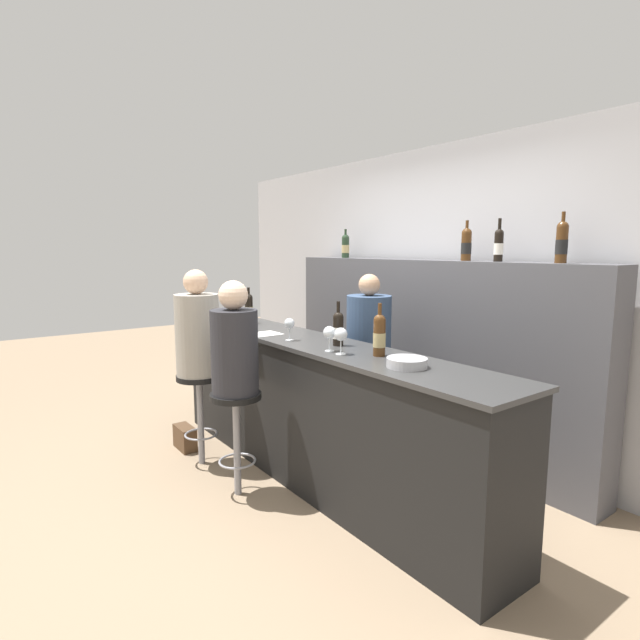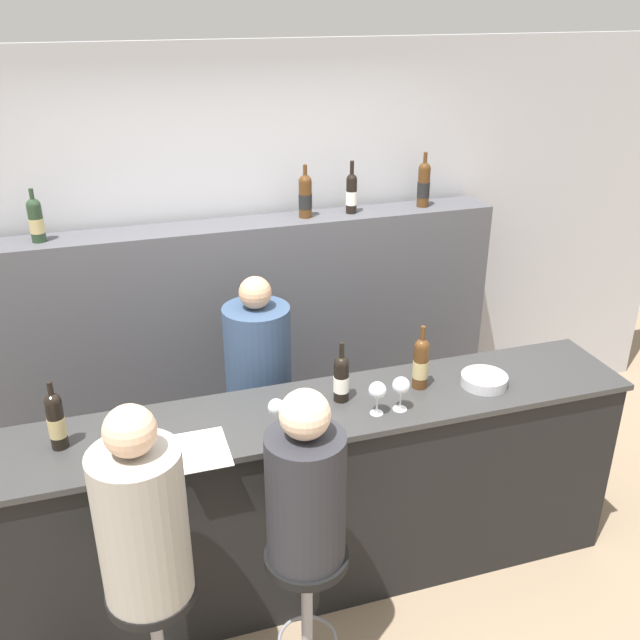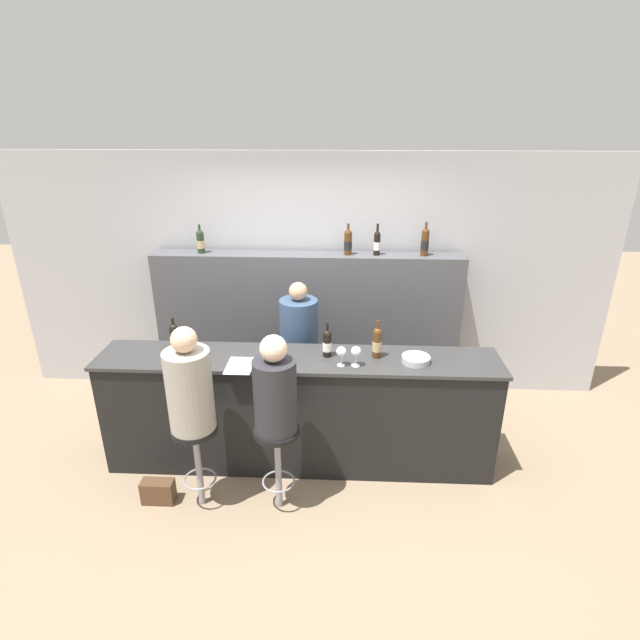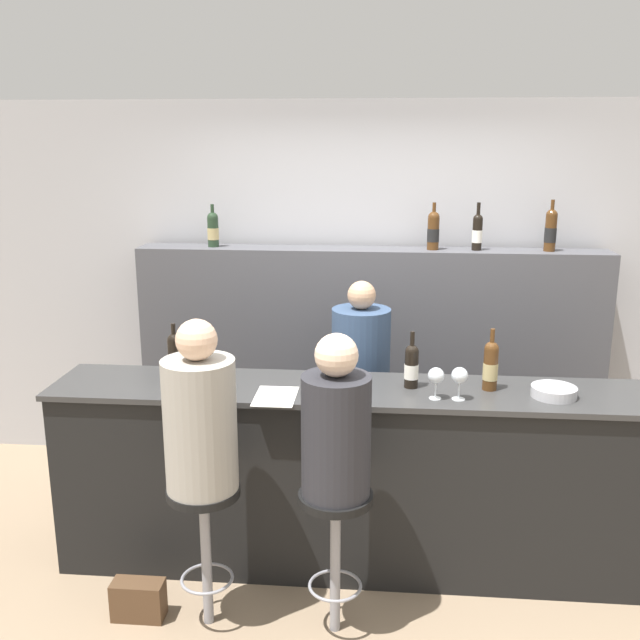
# 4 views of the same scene
# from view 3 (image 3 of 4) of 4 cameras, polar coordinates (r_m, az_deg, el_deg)

# --- Properties ---
(ground_plane) EXTENTS (16.00, 16.00, 0.00)m
(ground_plane) POSITION_cam_3_polar(r_m,az_deg,el_deg) (4.54, -2.61, -17.69)
(ground_plane) COLOR #8C755B
(wall_back) EXTENTS (6.40, 0.05, 2.60)m
(wall_back) POSITION_cam_3_polar(r_m,az_deg,el_deg) (5.37, -1.28, 4.87)
(wall_back) COLOR #B2B2B7
(wall_back) RESTS_ON ground_plane
(bar_counter) EXTENTS (3.38, 0.55, 1.05)m
(bar_counter) POSITION_cam_3_polar(r_m,az_deg,el_deg) (4.43, -2.44, -10.35)
(bar_counter) COLOR black
(bar_counter) RESTS_ON ground_plane
(back_bar_cabinet) EXTENTS (3.17, 0.28, 1.62)m
(back_bar_cabinet) POSITION_cam_3_polar(r_m,az_deg,el_deg) (5.34, -1.40, -0.89)
(back_bar_cabinet) COLOR #4C4C51
(back_bar_cabinet) RESTS_ON ground_plane
(wine_bottle_counter_0) EXTENTS (0.07, 0.07, 0.32)m
(wine_bottle_counter_0) POSITION_cam_3_polar(r_m,az_deg,el_deg) (4.36, -16.28, -2.02)
(wine_bottle_counter_0) COLOR black
(wine_bottle_counter_0) RESTS_ON bar_counter
(wine_bottle_counter_1) EXTENTS (0.08, 0.08, 0.31)m
(wine_bottle_counter_1) POSITION_cam_3_polar(r_m,az_deg,el_deg) (4.14, 0.83, -2.63)
(wine_bottle_counter_1) COLOR black
(wine_bottle_counter_1) RESTS_ON bar_counter
(wine_bottle_counter_2) EXTENTS (0.08, 0.08, 0.33)m
(wine_bottle_counter_2) POSITION_cam_3_polar(r_m,az_deg,el_deg) (4.14, 6.55, -2.55)
(wine_bottle_counter_2) COLOR #4C2D14
(wine_bottle_counter_2) RESTS_ON bar_counter
(wine_bottle_backbar_0) EXTENTS (0.08, 0.08, 0.29)m
(wine_bottle_backbar_0) POSITION_cam_3_polar(r_m,az_deg,el_deg) (5.23, -13.50, 8.76)
(wine_bottle_backbar_0) COLOR #233823
(wine_bottle_backbar_0) RESTS_ON back_bar_cabinet
(wine_bottle_backbar_1) EXTENTS (0.08, 0.08, 0.31)m
(wine_bottle_backbar_1) POSITION_cam_3_polar(r_m,az_deg,el_deg) (5.02, 3.22, 8.90)
(wine_bottle_backbar_1) COLOR #4C2D14
(wine_bottle_backbar_1) RESTS_ON back_bar_cabinet
(wine_bottle_backbar_2) EXTENTS (0.07, 0.07, 0.31)m
(wine_bottle_backbar_2) POSITION_cam_3_polar(r_m,az_deg,el_deg) (5.04, 6.53, 8.77)
(wine_bottle_backbar_2) COLOR black
(wine_bottle_backbar_2) RESTS_ON back_bar_cabinet
(wine_bottle_backbar_3) EXTENTS (0.08, 0.08, 0.34)m
(wine_bottle_backbar_3) POSITION_cam_3_polar(r_m,az_deg,el_deg) (5.09, 11.91, 8.75)
(wine_bottle_backbar_3) COLOR #4C2D14
(wine_bottle_backbar_3) RESTS_ON back_bar_cabinet
(wine_glass_0) EXTENTS (0.07, 0.07, 0.16)m
(wine_glass_0) POSITION_cam_3_polar(r_m,az_deg,el_deg) (4.01, -4.42, -3.53)
(wine_glass_0) COLOR silver
(wine_glass_0) RESTS_ON bar_counter
(wine_glass_1) EXTENTS (0.08, 0.08, 0.17)m
(wine_glass_1) POSITION_cam_3_polar(r_m,az_deg,el_deg) (3.98, 2.45, -3.68)
(wine_glass_1) COLOR silver
(wine_glass_1) RESTS_ON bar_counter
(wine_glass_2) EXTENTS (0.08, 0.08, 0.17)m
(wine_glass_2) POSITION_cam_3_polar(r_m,az_deg,el_deg) (3.98, 4.15, -3.65)
(wine_glass_2) COLOR silver
(wine_glass_2) RESTS_ON bar_counter
(metal_bowl) EXTENTS (0.23, 0.23, 0.05)m
(metal_bowl) POSITION_cam_3_polar(r_m,az_deg,el_deg) (4.15, 10.90, -4.43)
(metal_bowl) COLOR #B7B7BC
(metal_bowl) RESTS_ON bar_counter
(tasting_menu) EXTENTS (0.21, 0.30, 0.00)m
(tasting_menu) POSITION_cam_3_polar(r_m,az_deg,el_deg) (4.08, -9.16, -5.18)
(tasting_menu) COLOR white
(tasting_menu) RESTS_ON bar_counter
(bar_stool_left) EXTENTS (0.35, 0.35, 0.73)m
(bar_stool_left) POSITION_cam_3_polar(r_m,az_deg,el_deg) (4.08, -13.98, -13.71)
(bar_stool_left) COLOR gray
(bar_stool_left) RESTS_ON ground_plane
(guest_seated_left) EXTENTS (0.34, 0.34, 0.82)m
(guest_seated_left) POSITION_cam_3_polar(r_m,az_deg,el_deg) (3.80, -14.71, -7.35)
(guest_seated_left) COLOR gray
(guest_seated_left) RESTS_ON bar_stool_left
(bar_stool_right) EXTENTS (0.35, 0.35, 0.73)m
(bar_stool_right) POSITION_cam_3_polar(r_m,az_deg,el_deg) (3.95, -4.90, -14.32)
(bar_stool_right) COLOR gray
(bar_stool_right) RESTS_ON ground_plane
(guest_seated_right) EXTENTS (0.32, 0.32, 0.77)m
(guest_seated_right) POSITION_cam_3_polar(r_m,az_deg,el_deg) (3.67, -5.16, -8.06)
(guest_seated_right) COLOR #28282D
(guest_seated_right) RESTS_ON bar_stool_right
(bartender) EXTENTS (0.36, 0.36, 1.52)m
(bartender) POSITION_cam_3_polar(r_m,az_deg,el_deg) (4.85, -2.37, -4.97)
(bartender) COLOR #334766
(bartender) RESTS_ON ground_plane
(handbag) EXTENTS (0.26, 0.12, 0.20)m
(handbag) POSITION_cam_3_polar(r_m,az_deg,el_deg) (4.47, -18.01, -18.14)
(handbag) COLOR #513823
(handbag) RESTS_ON ground_plane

